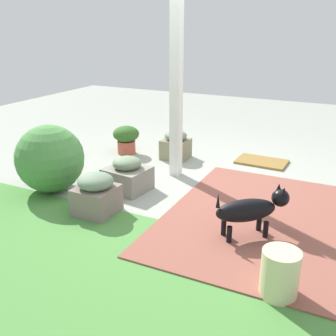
{
  "coord_description": "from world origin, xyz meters",
  "views": [
    {
      "loc": [
        -1.56,
        4.1,
        1.84
      ],
      "look_at": [
        0.31,
        0.29,
        0.27
      ],
      "focal_mm": 42.41,
      "sensor_mm": 36.0,
      "label": 1
    }
  ],
  "objects_px": {
    "stone_planter_far": "(96,194)",
    "terracotta_pot_broad": "(126,138)",
    "stone_planter_nearest": "(176,145)",
    "stone_planter_mid": "(127,175)",
    "ceramic_urn": "(280,274)",
    "doormat": "(262,162)",
    "porch_pillar": "(176,89)",
    "round_shrub": "(50,159)",
    "dog": "(251,209)"
  },
  "relations": [
    {
      "from": "stone_planter_far",
      "to": "terracotta_pot_broad",
      "type": "relative_size",
      "value": 1.04
    },
    {
      "from": "stone_planter_far",
      "to": "stone_planter_nearest",
      "type": "bearing_deg",
      "value": -89.43
    },
    {
      "from": "stone_planter_mid",
      "to": "stone_planter_far",
      "type": "bearing_deg",
      "value": 92.71
    },
    {
      "from": "ceramic_urn",
      "to": "stone_planter_far",
      "type": "bearing_deg",
      "value": -14.8
    },
    {
      "from": "terracotta_pot_broad",
      "to": "ceramic_urn",
      "type": "bearing_deg",
      "value": 139.33
    },
    {
      "from": "stone_planter_mid",
      "to": "doormat",
      "type": "height_order",
      "value": "stone_planter_mid"
    },
    {
      "from": "porch_pillar",
      "to": "terracotta_pot_broad",
      "type": "bearing_deg",
      "value": -24.6
    },
    {
      "from": "round_shrub",
      "to": "porch_pillar",
      "type": "bearing_deg",
      "value": -134.32
    },
    {
      "from": "stone_planter_mid",
      "to": "ceramic_urn",
      "type": "height_order",
      "value": "stone_planter_mid"
    },
    {
      "from": "stone_planter_nearest",
      "to": "doormat",
      "type": "distance_m",
      "value": 1.22
    },
    {
      "from": "stone_planter_mid",
      "to": "ceramic_urn",
      "type": "xyz_separation_m",
      "value": [
        -1.96,
        1.15,
        -0.0
      ]
    },
    {
      "from": "porch_pillar",
      "to": "stone_planter_mid",
      "type": "height_order",
      "value": "porch_pillar"
    },
    {
      "from": "stone_planter_nearest",
      "to": "doormat",
      "type": "xyz_separation_m",
      "value": [
        -1.16,
        -0.34,
        -0.18
      ]
    },
    {
      "from": "stone_planter_nearest",
      "to": "ceramic_urn",
      "type": "distance_m",
      "value": 3.13
    },
    {
      "from": "doormat",
      "to": "terracotta_pot_broad",
      "type": "bearing_deg",
      "value": 13.58
    },
    {
      "from": "stone_planter_mid",
      "to": "stone_planter_far",
      "type": "relative_size",
      "value": 1.2
    },
    {
      "from": "round_shrub",
      "to": "doormat",
      "type": "xyz_separation_m",
      "value": [
        -1.95,
        -2.02,
        -0.37
      ]
    },
    {
      "from": "round_shrub",
      "to": "terracotta_pot_broad",
      "type": "bearing_deg",
      "value": -91.35
    },
    {
      "from": "stone_planter_mid",
      "to": "terracotta_pot_broad",
      "type": "relative_size",
      "value": 1.24
    },
    {
      "from": "porch_pillar",
      "to": "stone_planter_nearest",
      "type": "distance_m",
      "value": 1.11
    },
    {
      "from": "ceramic_urn",
      "to": "doormat",
      "type": "bearing_deg",
      "value": -74.16
    },
    {
      "from": "round_shrub",
      "to": "dog",
      "type": "height_order",
      "value": "round_shrub"
    },
    {
      "from": "stone_planter_mid",
      "to": "ceramic_urn",
      "type": "bearing_deg",
      "value": 149.54
    },
    {
      "from": "stone_planter_far",
      "to": "doormat",
      "type": "distance_m",
      "value": 2.55
    },
    {
      "from": "stone_planter_nearest",
      "to": "dog",
      "type": "distance_m",
      "value": 2.32
    },
    {
      "from": "stone_planter_far",
      "to": "dog",
      "type": "height_order",
      "value": "dog"
    },
    {
      "from": "dog",
      "to": "doormat",
      "type": "height_order",
      "value": "dog"
    },
    {
      "from": "round_shrub",
      "to": "ceramic_urn",
      "type": "relative_size",
      "value": 2.16
    },
    {
      "from": "porch_pillar",
      "to": "doormat",
      "type": "height_order",
      "value": "porch_pillar"
    },
    {
      "from": "porch_pillar",
      "to": "stone_planter_far",
      "type": "bearing_deg",
      "value": 79.04
    },
    {
      "from": "round_shrub",
      "to": "ceramic_urn",
      "type": "bearing_deg",
      "value": 164.47
    },
    {
      "from": "stone_planter_nearest",
      "to": "doormat",
      "type": "height_order",
      "value": "stone_planter_nearest"
    },
    {
      "from": "ceramic_urn",
      "to": "dog",
      "type": "bearing_deg",
      "value": -60.54
    },
    {
      "from": "ceramic_urn",
      "to": "porch_pillar",
      "type": "bearing_deg",
      "value": -47.87
    },
    {
      "from": "dog",
      "to": "ceramic_urn",
      "type": "distance_m",
      "value": 0.83
    },
    {
      "from": "dog",
      "to": "round_shrub",
      "type": "bearing_deg",
      "value": -1.15
    },
    {
      "from": "dog",
      "to": "ceramic_urn",
      "type": "bearing_deg",
      "value": 119.46
    },
    {
      "from": "porch_pillar",
      "to": "round_shrub",
      "type": "distance_m",
      "value": 1.68
    },
    {
      "from": "ceramic_urn",
      "to": "round_shrub",
      "type": "bearing_deg",
      "value": -15.53
    },
    {
      "from": "stone_planter_nearest",
      "to": "ceramic_urn",
      "type": "bearing_deg",
      "value": 128.64
    },
    {
      "from": "stone_planter_nearest",
      "to": "round_shrub",
      "type": "relative_size",
      "value": 0.52
    },
    {
      "from": "stone_planter_nearest",
      "to": "stone_planter_mid",
      "type": "distance_m",
      "value": 1.29
    },
    {
      "from": "stone_planter_nearest",
      "to": "terracotta_pot_broad",
      "type": "relative_size",
      "value": 0.98
    },
    {
      "from": "porch_pillar",
      "to": "dog",
      "type": "xyz_separation_m",
      "value": [
        -1.27,
        1.14,
        -0.82
      ]
    },
    {
      "from": "ceramic_urn",
      "to": "doormat",
      "type": "distance_m",
      "value": 2.9
    },
    {
      "from": "terracotta_pot_broad",
      "to": "dog",
      "type": "xyz_separation_m",
      "value": [
        -2.3,
        1.61,
        0.04
      ]
    },
    {
      "from": "stone_planter_far",
      "to": "round_shrub",
      "type": "relative_size",
      "value": 0.55
    },
    {
      "from": "terracotta_pot_broad",
      "to": "doormat",
      "type": "bearing_deg",
      "value": -166.42
    },
    {
      "from": "terracotta_pot_broad",
      "to": "doormat",
      "type": "relative_size",
      "value": 0.61
    },
    {
      "from": "round_shrub",
      "to": "ceramic_urn",
      "type": "height_order",
      "value": "round_shrub"
    }
  ]
}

